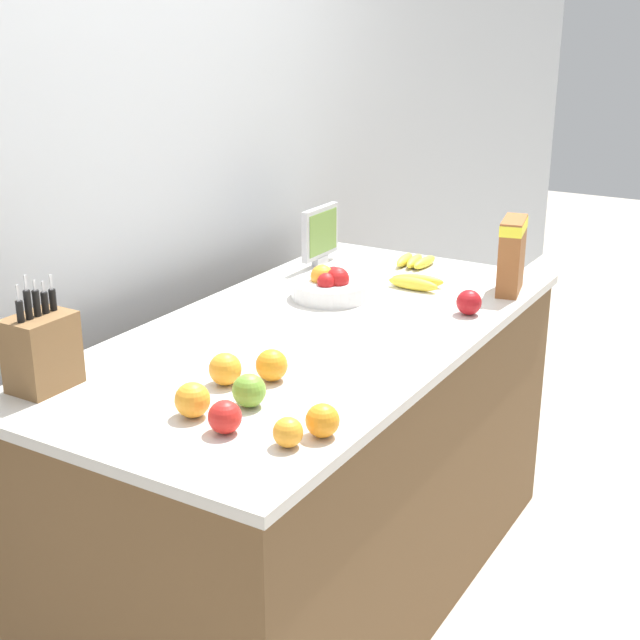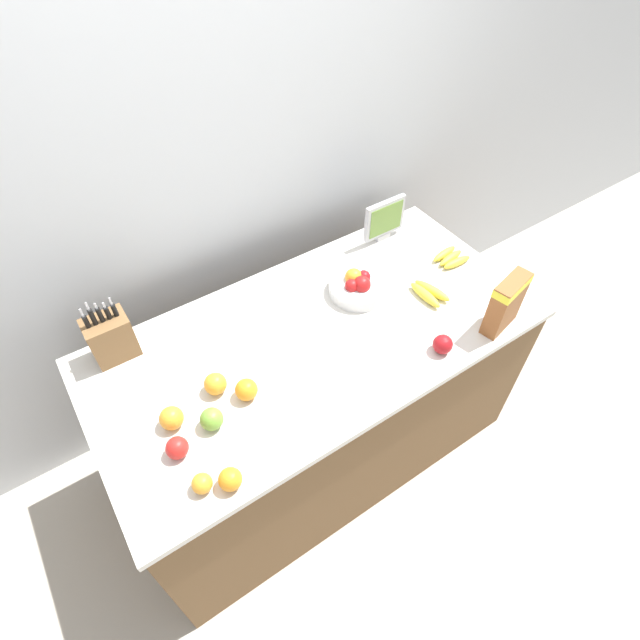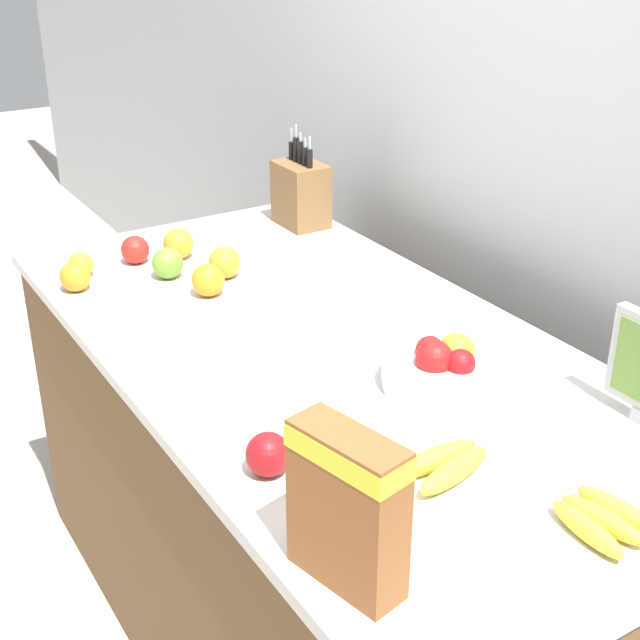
{
  "view_description": "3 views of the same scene",
  "coord_description": "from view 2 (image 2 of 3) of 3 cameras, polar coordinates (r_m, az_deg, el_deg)",
  "views": [
    {
      "loc": [
        -2.14,
        -1.31,
        1.83
      ],
      "look_at": [
        -0.05,
        -0.05,
        0.97
      ],
      "focal_mm": 50.0,
      "sensor_mm": 36.0,
      "label": 1
    },
    {
      "loc": [
        -0.74,
        -1.13,
        2.48
      ],
      "look_at": [
        0.01,
        -0.01,
        1.0
      ],
      "focal_mm": 28.0,
      "sensor_mm": 36.0,
      "label": 2
    },
    {
      "loc": [
        1.51,
        -0.95,
        1.84
      ],
      "look_at": [
        -0.03,
        -0.0,
        0.96
      ],
      "focal_mm": 50.0,
      "sensor_mm": 36.0,
      "label": 3
    }
  ],
  "objects": [
    {
      "name": "small_monitor",
      "position": [
        2.47,
        7.38,
        11.34
      ],
      "size": [
        0.22,
        0.03,
        0.22
      ],
      "color": "#B7B7BC",
      "rests_on": "counter"
    },
    {
      "name": "fruit_bowl",
      "position": [
        2.21,
        4.37,
        3.93
      ],
      "size": [
        0.26,
        0.26,
        0.11
      ],
      "color": "silver",
      "rests_on": "counter"
    },
    {
      "name": "apple_rear",
      "position": [
        1.79,
        -16.01,
        -13.86
      ],
      "size": [
        0.08,
        0.08,
        0.08
      ],
      "primitive_type": "sphere",
      "color": "red",
      "rests_on": "counter"
    },
    {
      "name": "orange_front_center",
      "position": [
        1.7,
        -10.22,
        -17.48
      ],
      "size": [
        0.08,
        0.08,
        0.08
      ],
      "primitive_type": "sphere",
      "color": "orange",
      "rests_on": "counter"
    },
    {
      "name": "ground_plane",
      "position": [
        2.82,
        -0.24,
        -13.83
      ],
      "size": [
        14.0,
        14.0,
        0.0
      ],
      "primitive_type": "plane",
      "color": "#B2A899"
    },
    {
      "name": "apple_middle",
      "position": [
        2.04,
        13.85,
        -2.71
      ],
      "size": [
        0.08,
        0.08,
        0.08
      ],
      "primitive_type": "sphere",
      "color": "#A31419",
      "rests_on": "counter"
    },
    {
      "name": "orange_front_right",
      "position": [
        1.86,
        -8.41,
        -7.88
      ],
      "size": [
        0.08,
        0.08,
        0.08
      ],
      "primitive_type": "sphere",
      "color": "orange",
      "rests_on": "counter"
    },
    {
      "name": "counter",
      "position": [
        2.43,
        -0.27,
        -8.66
      ],
      "size": [
        1.88,
        0.93,
        0.91
      ],
      "color": "brown",
      "rests_on": "ground_plane"
    },
    {
      "name": "cereal_box",
      "position": [
        2.13,
        20.53,
        1.97
      ],
      "size": [
        0.2,
        0.11,
        0.25
      ],
      "rotation": [
        0.0,
        0.0,
        0.22
      ],
      "color": "brown",
      "rests_on": "counter"
    },
    {
      "name": "banana_bunch_left",
      "position": [
        2.46,
        14.7,
        6.88
      ],
      "size": [
        0.16,
        0.13,
        0.04
      ],
      "rotation": [
        0.0,
        0.0,
        0.09
      ],
      "color": "yellow",
      "rests_on": "counter"
    },
    {
      "name": "orange_by_cereal",
      "position": [
        1.85,
        -16.61,
        -10.69
      ],
      "size": [
        0.09,
        0.09,
        0.09
      ],
      "primitive_type": "sphere",
      "color": "orange",
      "rests_on": "counter"
    },
    {
      "name": "knife_block",
      "position": [
        2.09,
        -22.8,
        -1.81
      ],
      "size": [
        0.16,
        0.12,
        0.3
      ],
      "color": "brown",
      "rests_on": "counter"
    },
    {
      "name": "orange_front_left",
      "position": [
        1.72,
        -13.33,
        -17.71
      ],
      "size": [
        0.07,
        0.07,
        0.07
      ],
      "primitive_type": "sphere",
      "color": "orange",
      "rests_on": "counter"
    },
    {
      "name": "wall_back",
      "position": [
        2.28,
        -10.21,
        15.76
      ],
      "size": [
        9.0,
        0.06,
        2.6
      ],
      "color": "silver",
      "rests_on": "ground_plane"
    },
    {
      "name": "banana_bunch_right",
      "position": [
        2.25,
        12.31,
        3.06
      ],
      "size": [
        0.11,
        0.19,
        0.04
      ],
      "rotation": [
        0.0,
        0.0,
        4.8
      ],
      "color": "yellow",
      "rests_on": "counter"
    },
    {
      "name": "apple_rightmost",
      "position": [
        1.82,
        -12.28,
        -11.01
      ],
      "size": [
        0.08,
        0.08,
        0.08
      ],
      "primitive_type": "sphere",
      "color": "#6B9E33",
      "rests_on": "counter"
    },
    {
      "name": "orange_back_center",
      "position": [
        1.9,
        -11.87,
        -7.15
      ],
      "size": [
        0.08,
        0.08,
        0.08
      ],
      "primitive_type": "sphere",
      "color": "orange",
      "rests_on": "counter"
    }
  ]
}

